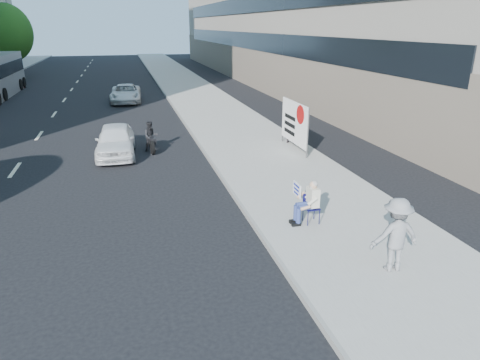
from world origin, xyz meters
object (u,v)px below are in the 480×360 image
object	(u,v)px
pedestrian_woman	(291,125)
white_sedan_near	(116,140)
protest_banner	(294,123)
jogger	(396,235)
motorcycle	(151,138)
white_sedan_far	(126,93)
seated_protester	(308,200)

from	to	relation	value
pedestrian_woman	white_sedan_near	size ratio (longest dim) A/B	0.42
pedestrian_woman	protest_banner	size ratio (longest dim) A/B	0.57
jogger	protest_banner	world-z (taller)	protest_banner
motorcycle	white_sedan_far	bearing A→B (deg)	87.38
jogger	white_sedan_near	distance (m)	13.54
white_sedan_near	white_sedan_far	distance (m)	14.66
pedestrian_woman	white_sedan_far	bearing A→B (deg)	-19.45
jogger	seated_protester	bearing A→B (deg)	-68.02
protest_banner	jogger	bearing A→B (deg)	-99.07
jogger	pedestrian_woman	size ratio (longest dim) A/B	1.03
jogger	pedestrian_woman	bearing A→B (deg)	-95.26
pedestrian_woman	motorcycle	bearing A→B (deg)	36.71
seated_protester	white_sedan_far	bearing A→B (deg)	101.23
pedestrian_woman	white_sedan_near	distance (m)	8.27
white_sedan_near	white_sedan_far	size ratio (longest dim) A/B	0.87
seated_protester	protest_banner	bearing A→B (deg)	71.06
seated_protester	motorcycle	bearing A→B (deg)	112.02
protest_banner	white_sedan_near	xyz separation A→B (m)	(-7.97, 1.62, -0.70)
seated_protester	pedestrian_woman	world-z (taller)	pedestrian_woman
seated_protester	white_sedan_near	distance (m)	10.59
white_sedan_far	protest_banner	bearing A→B (deg)	-63.02
seated_protester	protest_banner	size ratio (longest dim) A/B	0.43
protest_banner	white_sedan_far	bearing A→B (deg)	114.12
jogger	protest_banner	bearing A→B (deg)	-94.75
motorcycle	pedestrian_woman	bearing A→B (deg)	-13.63
jogger	protest_banner	size ratio (longest dim) A/B	0.59
seated_protester	motorcycle	world-z (taller)	seated_protester
protest_banner	white_sedan_far	world-z (taller)	protest_banner
seated_protester	jogger	bearing A→B (deg)	-72.34
white_sedan_near	pedestrian_woman	bearing A→B (deg)	-1.50
seated_protester	white_sedan_near	size ratio (longest dim) A/B	0.32
white_sedan_far	pedestrian_woman	bearing A→B (deg)	-60.69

